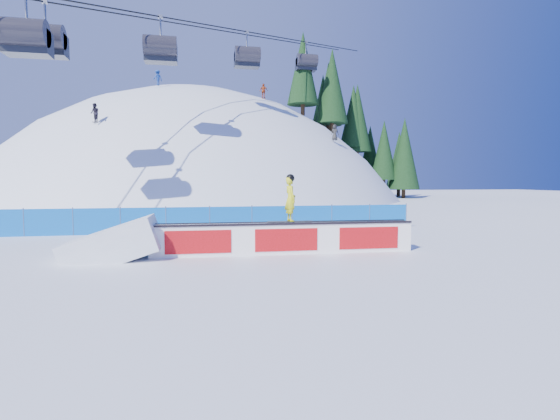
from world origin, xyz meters
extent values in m
plane|color=white|center=(0.00, 0.00, 0.00)|extent=(160.00, 160.00, 0.00)
sphere|color=white|center=(0.00, 42.00, -18.00)|extent=(64.00, 64.00, 64.00)
cylinder|color=#342114|center=(14.54, 37.87, 10.80)|extent=(0.50, 0.50, 1.40)
cone|color=black|center=(14.54, 37.87, 14.49)|extent=(2.72, 2.72, 6.17)
cylinder|color=#342114|center=(14.27, 40.12, 11.18)|extent=(0.50, 0.50, 1.40)
cone|color=black|center=(14.27, 40.12, 14.88)|extent=(2.73, 2.73, 6.20)
cylinder|color=#342114|center=(17.55, 43.59, 9.31)|extent=(0.50, 0.50, 1.40)
cone|color=black|center=(17.55, 43.59, 14.45)|extent=(4.00, 4.00, 9.09)
cylinder|color=#342114|center=(18.67, 41.94, 8.59)|extent=(0.50, 0.50, 1.40)
cone|color=black|center=(18.67, 41.94, 14.18)|extent=(4.39, 4.39, 9.98)
cylinder|color=#342114|center=(22.01, 39.81, 5.73)|extent=(0.50, 0.50, 1.40)
cone|color=black|center=(22.01, 39.81, 11.07)|extent=(4.17, 4.17, 9.48)
cylinder|color=#342114|center=(22.80, 43.80, 4.98)|extent=(0.50, 0.50, 1.40)
cone|color=black|center=(22.80, 43.80, 10.22)|extent=(4.08, 4.08, 9.28)
cylinder|color=#342114|center=(24.47, 37.61, 2.75)|extent=(0.50, 0.50, 1.40)
cone|color=black|center=(24.47, 37.61, 8.30)|extent=(4.35, 4.35, 9.89)
cylinder|color=#342114|center=(24.43, 39.03, 3.05)|extent=(0.50, 0.50, 1.40)
cone|color=black|center=(24.43, 39.03, 7.48)|extent=(3.37, 3.37, 7.67)
cylinder|color=#342114|center=(26.58, 40.83, 0.60)|extent=(0.50, 0.50, 1.40)
cone|color=black|center=(26.58, 40.83, 6.01)|extent=(4.23, 4.23, 9.62)
cylinder|color=#342114|center=(27.84, 40.95, 0.60)|extent=(0.50, 0.50, 1.40)
cone|color=black|center=(27.84, 40.95, 6.04)|extent=(4.26, 4.26, 9.69)
cylinder|color=#342114|center=(29.84, 38.38, 0.60)|extent=(0.50, 0.50, 1.40)
cone|color=black|center=(29.84, 38.38, 5.49)|extent=(3.77, 3.77, 8.57)
cube|color=#085EBC|center=(0.00, 4.50, 0.60)|extent=(22.00, 0.03, 1.20)
cylinder|color=#3D4B6E|center=(-7.00, 4.50, 0.65)|extent=(0.05, 0.05, 1.30)
cylinder|color=#3D4B6E|center=(-5.00, 4.50, 0.65)|extent=(0.05, 0.05, 1.30)
cylinder|color=#3D4B6E|center=(-3.00, 4.50, 0.65)|extent=(0.05, 0.05, 1.30)
cylinder|color=#3D4B6E|center=(-1.00, 4.50, 0.65)|extent=(0.05, 0.05, 1.30)
cylinder|color=#3D4B6E|center=(1.00, 4.50, 0.65)|extent=(0.05, 0.05, 1.30)
cylinder|color=#3D4B6E|center=(3.00, 4.50, 0.65)|extent=(0.05, 0.05, 1.30)
cylinder|color=#3D4B6E|center=(5.00, 4.50, 0.65)|extent=(0.05, 0.05, 1.30)
cylinder|color=#3D4B6E|center=(7.00, 4.50, 0.65)|extent=(0.05, 0.05, 1.30)
cylinder|color=#3D4B6E|center=(9.00, 4.50, 0.65)|extent=(0.05, 0.05, 1.30)
cylinder|color=#3D4B6E|center=(11.00, 4.50, 0.65)|extent=(0.05, 0.05, 1.30)
cylinder|color=#28262E|center=(-8.75, 10.55, 10.52)|extent=(2.40, 1.50, 1.50)
cylinder|color=#28262E|center=(-2.00, 17.93, 12.36)|extent=(2.40, 1.50, 1.50)
cylinder|color=#28262E|center=(5.50, 26.13, 14.40)|extent=(2.40, 1.50, 1.50)
cylinder|color=#28262E|center=(13.75, 35.15, 16.64)|extent=(2.40, 1.50, 1.50)
cube|color=white|center=(3.26, -1.97, 0.49)|extent=(8.81, 0.76, 0.99)
cube|color=gray|center=(3.26, -1.97, 1.01)|extent=(8.72, 0.78, 0.04)
cube|color=black|center=(3.25, -2.26, 1.02)|extent=(8.80, 0.24, 0.07)
cube|color=black|center=(3.26, -1.68, 1.02)|extent=(8.80, 0.24, 0.07)
cube|color=red|center=(3.25, -2.25, 0.49)|extent=(8.36, 0.22, 0.74)
cube|color=red|center=(3.26, -1.68, 0.49)|extent=(8.36, 0.22, 0.74)
cube|color=black|center=(3.44, -1.97, 1.07)|extent=(1.55, 0.31, 0.03)
imported|color=yellow|center=(3.44, -1.97, 1.83)|extent=(0.44, 0.59, 1.49)
sphere|color=black|center=(3.44, -1.97, 2.53)|extent=(0.28, 0.28, 0.28)
imported|color=black|center=(-7.99, 24.26, 8.23)|extent=(1.00, 1.02, 1.65)
imported|color=#993615|center=(8.11, 32.69, 12.35)|extent=(1.03, 0.85, 1.65)
imported|color=navy|center=(-3.35, 33.26, 13.43)|extent=(1.21, 1.15, 1.65)
imported|color=#292929|center=(14.89, 27.92, 7.41)|extent=(0.82, 0.55, 1.65)
camera|label=1|loc=(0.26, -16.19, 2.48)|focal=28.00mm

